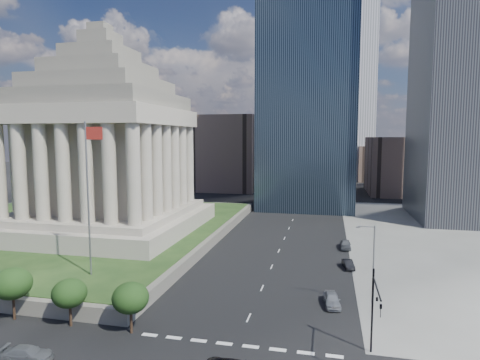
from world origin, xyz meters
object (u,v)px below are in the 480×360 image
(war_memorial, at_px, (104,129))
(traffic_signal_ne, at_px, (375,306))
(street_lamp_north, at_px, (372,263))
(parked_sedan_near, at_px, (332,299))
(parked_sedan_mid, at_px, (348,264))
(parked_sedan_far, at_px, (346,244))
(suv_grey, at_px, (27,354))
(flagpole, at_px, (89,190))

(war_memorial, relative_size, traffic_signal_ne, 4.88)
(street_lamp_north, distance_m, parked_sedan_near, 6.55)
(traffic_signal_ne, distance_m, parked_sedan_mid, 26.54)
(parked_sedan_mid, xyz_separation_m, parked_sedan_far, (0.00, 11.16, 0.14))
(war_memorial, relative_size, suv_grey, 8.58)
(traffic_signal_ne, xyz_separation_m, parked_sedan_far, (-1.00, 37.28, -4.48))
(street_lamp_north, xyz_separation_m, parked_sedan_mid, (-1.83, 14.81, -5.03))
(street_lamp_north, height_order, parked_sedan_mid, street_lamp_north)
(traffic_signal_ne, bearing_deg, parked_sedan_mid, 92.19)
(war_memorial, bearing_deg, parked_sedan_near, -27.80)
(war_memorial, xyz_separation_m, suv_grey, (16.43, -40.76, -20.74))
(flagpole, bearing_deg, parked_sedan_far, 38.98)
(flagpole, height_order, parked_sedan_near, flagpole)
(flagpole, relative_size, parked_sedan_near, 4.50)
(war_memorial, distance_m, flagpole, 28.16)
(suv_grey, bearing_deg, street_lamp_north, -69.70)
(flagpole, bearing_deg, parked_sedan_mid, 25.38)
(parked_sedan_mid, bearing_deg, parked_sedan_far, 80.18)
(war_memorial, xyz_separation_m, traffic_signal_ne, (46.50, -34.30, -16.15))
(flagpole, height_order, suv_grey, flagpole)
(parked_sedan_near, bearing_deg, parked_sedan_far, 77.71)
(parked_sedan_near, distance_m, parked_sedan_far, 25.76)
(flagpole, relative_size, street_lamp_north, 2.00)
(traffic_signal_ne, relative_size, parked_sedan_far, 1.76)
(street_lamp_north, xyz_separation_m, parked_sedan_far, (-1.83, 25.97, -4.89))
(suv_grey, bearing_deg, parked_sedan_near, -65.34)
(traffic_signal_ne, xyz_separation_m, parked_sedan_near, (-3.50, 11.64, -4.49))
(parked_sedan_mid, bearing_deg, flagpole, -164.44)
(parked_sedan_far, bearing_deg, parked_sedan_near, -95.58)
(war_memorial, relative_size, parked_sedan_near, 8.78)
(traffic_signal_ne, height_order, suv_grey, traffic_signal_ne)
(flagpole, height_order, street_lamp_north, flagpole)
(suv_grey, bearing_deg, flagpole, 4.64)
(war_memorial, xyz_separation_m, parked_sedan_near, (43.00, -22.67, -20.64))
(flagpole, distance_m, parked_sedan_near, 33.24)
(street_lamp_north, bearing_deg, flagpole, -178.37)
(flagpole, relative_size, suv_grey, 4.40)
(traffic_signal_ne, distance_m, parked_sedan_near, 12.96)
(street_lamp_north, distance_m, parked_sedan_mid, 15.75)
(street_lamp_north, height_order, suv_grey, street_lamp_north)
(war_memorial, relative_size, flagpole, 1.95)
(flagpole, distance_m, traffic_signal_ne, 36.69)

